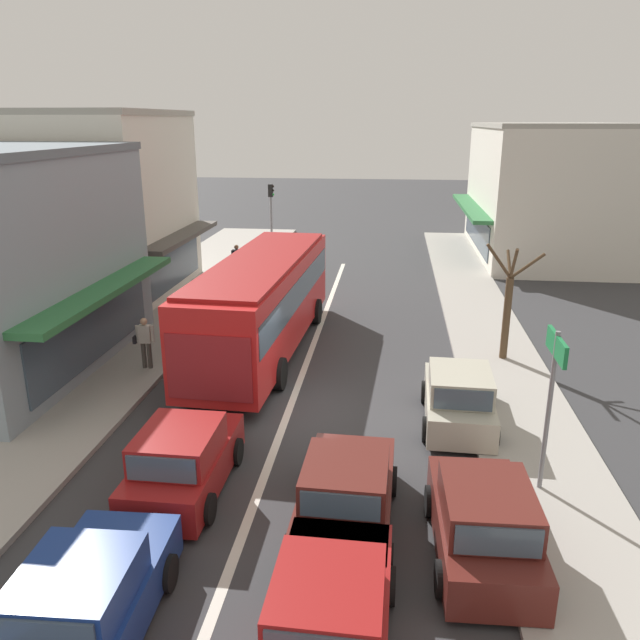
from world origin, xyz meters
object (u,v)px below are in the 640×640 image
directional_road_sign (553,376)px  sedan_queue_gap_filler (328,623)px  hatchback_behind_bus_mid (184,461)px  street_tree_right (508,307)px  parked_hatchback_kerb_second (458,399)px  parked_hatchback_kerb_front (483,523)px  sedan_adjacent_lane_trail (82,610)px  traffic_light_downstreet (271,209)px  pedestrian_browsing_midblock (237,259)px  sedan_queue_far_back (346,498)px  pedestrian_with_handbag_near (145,340)px  city_bus (263,298)px

directional_road_sign → sedan_queue_gap_filler: bearing=-129.7°
hatchback_behind_bus_mid → street_tree_right: (7.92, 8.48, 1.12)m
hatchback_behind_bus_mid → parked_hatchback_kerb_second: 7.12m
parked_hatchback_kerb_front → parked_hatchback_kerb_second: size_ratio=1.00×
sedan_adjacent_lane_trail → traffic_light_downstreet: size_ratio=1.01×
pedestrian_browsing_midblock → parked_hatchback_kerb_front: bearing=-64.5°
street_tree_right → sedan_queue_far_back: bearing=-115.3°
sedan_adjacent_lane_trail → pedestrian_with_handbag_near: (-3.15, 10.41, 0.40)m
sedan_adjacent_lane_trail → parked_hatchback_kerb_second: bearing=52.3°
city_bus → sedan_queue_far_back: bearing=-69.4°
parked_hatchback_kerb_front → street_tree_right: bearing=78.9°
parked_hatchback_kerb_front → city_bus: bearing=121.3°
pedestrian_with_handbag_near → pedestrian_browsing_midblock: 11.82m
city_bus → pedestrian_with_handbag_near: size_ratio=6.73×
sedan_queue_gap_filler → city_bus: bearing=105.7°
parked_hatchback_kerb_second → pedestrian_with_handbag_near: bearing=165.4°
city_bus → pedestrian_browsing_midblock: (-3.28, 9.60, -0.81)m
street_tree_right → sedan_queue_gap_filler: bearing=-109.6°
hatchback_behind_bus_mid → pedestrian_browsing_midblock: pedestrian_browsing_midblock is taller
traffic_light_downstreet → pedestrian_browsing_midblock: (-0.78, -4.89, -1.79)m
parked_hatchback_kerb_front → pedestrian_with_handbag_near: size_ratio=2.30×
hatchback_behind_bus_mid → pedestrian_with_handbag_near: pedestrian_with_handbag_near is taller
sedan_adjacent_lane_trail → pedestrian_with_handbag_near: pedestrian_with_handbag_near is taller
street_tree_right → hatchback_behind_bus_mid: bearing=-133.0°
hatchback_behind_bus_mid → sedan_adjacent_lane_trail: size_ratio=0.87×
sedan_adjacent_lane_trail → directional_road_sign: bearing=33.3°
hatchback_behind_bus_mid → parked_hatchback_kerb_second: size_ratio=0.99×
hatchback_behind_bus_mid → pedestrian_with_handbag_near: 7.05m
parked_hatchback_kerb_front → parked_hatchback_kerb_second: bearing=89.5°
parked_hatchback_kerb_front → traffic_light_downstreet: 25.89m
pedestrian_with_handbag_near → hatchback_behind_bus_mid: bearing=-62.1°
sedan_adjacent_lane_trail → traffic_light_downstreet: (-2.39, 27.12, 2.19)m
sedan_queue_gap_filler → street_tree_right: 13.30m
parked_hatchback_kerb_front → street_tree_right: size_ratio=0.97×
sedan_queue_far_back → pedestrian_with_handbag_near: 9.83m
sedan_queue_gap_filler → traffic_light_downstreet: size_ratio=1.01×
parked_hatchback_kerb_second → sedan_queue_far_back: bearing=-118.4°
hatchback_behind_bus_mid → sedan_queue_far_back: bearing=-14.4°
parked_hatchback_kerb_second → hatchback_behind_bus_mid: bearing=-147.7°
sedan_adjacent_lane_trail → sedan_queue_gap_filler: size_ratio=1.01×
traffic_light_downstreet → pedestrian_with_handbag_near: 16.82m
pedestrian_with_handbag_near → parked_hatchback_kerb_front: bearing=-39.5°
city_bus → parked_hatchback_kerb_second: 7.72m
sedan_queue_far_back → city_bus: bearing=110.6°
parked_hatchback_kerb_front → directional_road_sign: 3.33m
traffic_light_downstreet → sedan_queue_gap_filler: bearing=-77.4°
city_bus → sedan_adjacent_lane_trail: city_bus is taller
sedan_queue_gap_filler → pedestrian_with_handbag_near: (-6.76, 10.22, 0.40)m
sedan_adjacent_lane_trail → parked_hatchback_kerb_front: 6.71m
hatchback_behind_bus_mid → street_tree_right: size_ratio=0.96×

